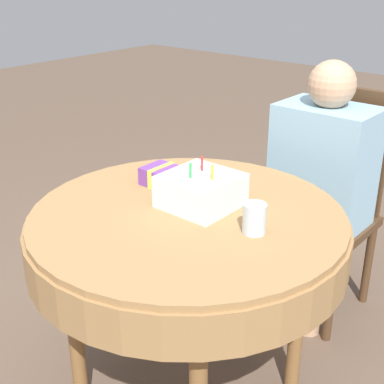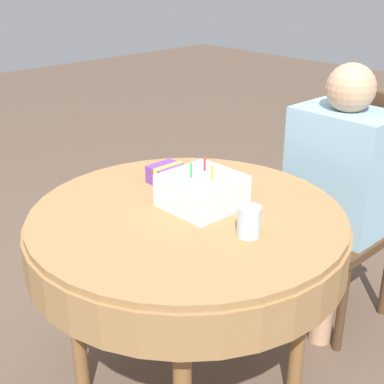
# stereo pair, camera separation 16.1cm
# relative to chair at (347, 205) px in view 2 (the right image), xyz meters

# --- Properties ---
(dining_table) EXTENTS (0.98, 0.98, 0.72)m
(dining_table) POSITION_rel_chair_xyz_m (-0.06, -0.85, 0.14)
(dining_table) COLOR #9E7547
(dining_table) RESTS_ON ground_plane
(chair) EXTENTS (0.41, 0.41, 0.95)m
(chair) POSITION_rel_chair_xyz_m (0.00, 0.00, 0.00)
(chair) COLOR #4C331E
(chair) RESTS_ON ground_plane
(person) EXTENTS (0.38, 0.35, 1.08)m
(person) POSITION_rel_chair_xyz_m (-0.00, -0.10, 0.15)
(person) COLOR tan
(person) RESTS_ON ground_plane
(birthday_cake) EXTENTS (0.21, 0.21, 0.15)m
(birthday_cake) POSITION_rel_chair_xyz_m (-0.06, -0.78, 0.28)
(birthday_cake) COLOR white
(birthday_cake) RESTS_ON dining_table
(drinking_glass) EXTENTS (0.07, 0.07, 0.09)m
(drinking_glass) POSITION_rel_chair_xyz_m (0.17, -0.83, 0.27)
(drinking_glass) COLOR silver
(drinking_glass) RESTS_ON dining_table
(gift_box) EXTENTS (0.11, 0.12, 0.07)m
(gift_box) POSITION_rel_chair_xyz_m (-0.27, -0.74, 0.26)
(gift_box) COLOR #753D99
(gift_box) RESTS_ON dining_table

